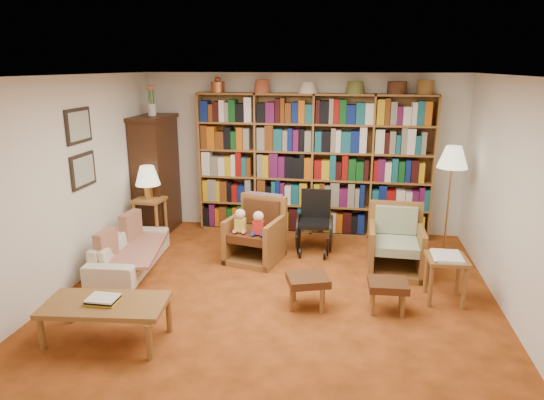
% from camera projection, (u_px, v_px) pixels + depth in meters
% --- Properties ---
extents(floor, '(5.00, 5.00, 0.00)m').
position_uv_depth(floor, '(277.00, 296.00, 5.67)').
color(floor, '#AE4B1A').
rests_on(floor, ground).
extents(ceiling, '(5.00, 5.00, 0.00)m').
position_uv_depth(ceiling, '(278.00, 76.00, 5.00)').
color(ceiling, white).
rests_on(ceiling, wall_back).
extents(wall_back, '(5.00, 0.00, 5.00)m').
position_uv_depth(wall_back, '(301.00, 153.00, 7.71)').
color(wall_back, silver).
rests_on(wall_back, floor).
extents(wall_front, '(5.00, 0.00, 5.00)m').
position_uv_depth(wall_front, '(215.00, 295.00, 2.96)').
color(wall_front, silver).
rests_on(wall_front, floor).
extents(wall_left, '(0.00, 5.00, 5.00)m').
position_uv_depth(wall_left, '(69.00, 184.00, 5.73)').
color(wall_left, silver).
rests_on(wall_left, floor).
extents(wall_right, '(0.00, 5.00, 5.00)m').
position_uv_depth(wall_right, '(519.00, 203.00, 4.94)').
color(wall_right, silver).
rests_on(wall_right, floor).
extents(bookshelf, '(3.60, 0.30, 2.42)m').
position_uv_depth(bookshelf, '(313.00, 161.00, 7.54)').
color(bookshelf, brown).
rests_on(bookshelf, floor).
extents(curio_cabinet, '(0.50, 0.95, 2.40)m').
position_uv_depth(curio_cabinet, '(156.00, 173.00, 7.67)').
color(curio_cabinet, '#361B0E').
rests_on(curio_cabinet, floor).
extents(framed_pictures, '(0.03, 0.52, 0.97)m').
position_uv_depth(framed_pictures, '(81.00, 148.00, 5.91)').
color(framed_pictures, black).
rests_on(framed_pictures, wall_left).
extents(sofa, '(1.61, 0.74, 0.46)m').
position_uv_depth(sofa, '(130.00, 252.00, 6.40)').
color(sofa, beige).
rests_on(sofa, floor).
extents(sofa_throw, '(0.93, 1.41, 0.04)m').
position_uv_depth(sofa_throw, '(133.00, 247.00, 6.37)').
color(sofa_throw, '#C4AD8F').
rests_on(sofa_throw, sofa).
extents(cushion_left, '(0.16, 0.41, 0.40)m').
position_uv_depth(cushion_left, '(131.00, 227.00, 6.69)').
color(cushion_left, maroon).
rests_on(cushion_left, sofa).
extents(cushion_right, '(0.14, 0.39, 0.38)m').
position_uv_depth(cushion_right, '(106.00, 245.00, 6.03)').
color(cushion_right, maroon).
rests_on(cushion_right, sofa).
extents(side_table_lamp, '(0.44, 0.44, 0.69)m').
position_uv_depth(side_table_lamp, '(150.00, 211.00, 7.24)').
color(side_table_lamp, brown).
rests_on(side_table_lamp, floor).
extents(table_lamp, '(0.36, 0.36, 0.50)m').
position_uv_depth(table_lamp, '(148.00, 177.00, 7.10)').
color(table_lamp, gold).
rests_on(table_lamp, side_table_lamp).
extents(armchair_leather, '(0.84, 0.86, 0.87)m').
position_uv_depth(armchair_leather, '(256.00, 233.00, 6.71)').
color(armchair_leather, brown).
rests_on(armchair_leather, floor).
extents(armchair_sage, '(0.71, 0.74, 0.87)m').
position_uv_depth(armchair_sage, '(395.00, 246.00, 6.32)').
color(armchair_sage, brown).
rests_on(armchair_sage, floor).
extents(wheelchair, '(0.50, 0.70, 0.88)m').
position_uv_depth(wheelchair, '(315.00, 223.00, 6.99)').
color(wheelchair, black).
rests_on(wheelchair, floor).
extents(floor_lamp, '(0.41, 0.41, 1.55)m').
position_uv_depth(floor_lamp, '(453.00, 162.00, 6.58)').
color(floor_lamp, gold).
rests_on(floor_lamp, floor).
extents(side_table_papers, '(0.45, 0.45, 0.56)m').
position_uv_depth(side_table_papers, '(446.00, 265.00, 5.44)').
color(side_table_papers, brown).
rests_on(side_table_papers, floor).
extents(footstool_a, '(0.53, 0.49, 0.37)m').
position_uv_depth(footstool_a, '(308.00, 282.00, 5.33)').
color(footstool_a, '#462012').
rests_on(footstool_a, floor).
extents(footstool_b, '(0.44, 0.38, 0.36)m').
position_uv_depth(footstool_b, '(388.00, 287.00, 5.24)').
color(footstool_b, '#462012').
rests_on(footstool_b, floor).
extents(coffee_table, '(1.22, 0.71, 0.46)m').
position_uv_depth(coffee_table, '(105.00, 307.00, 4.67)').
color(coffee_table, brown).
rests_on(coffee_table, floor).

